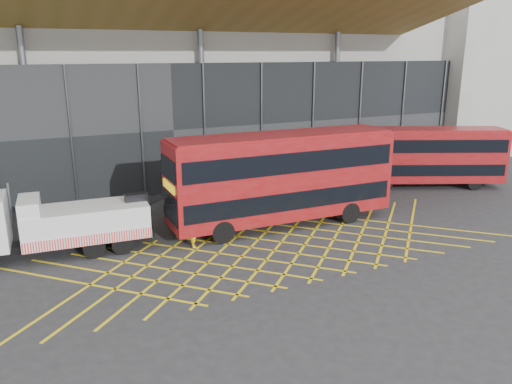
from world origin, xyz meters
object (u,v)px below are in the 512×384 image
bus_towed (282,175)px  bus_second (429,155)px  worker (193,232)px  recovery_truck (48,224)px

bus_towed → bus_second: size_ratio=1.22×
bus_second → worker: bearing=-144.4°
recovery_truck → worker: 6.26m
bus_second → worker: 17.89m
bus_towed → worker: 5.53m
bus_second → worker: (-17.47, -3.58, -1.43)m
bus_second → recovery_truck: bearing=-151.3°
recovery_truck → bus_towed: bus_towed is taller
recovery_truck → worker: (6.00, -1.63, -0.77)m
recovery_truck → worker: size_ratio=6.37×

